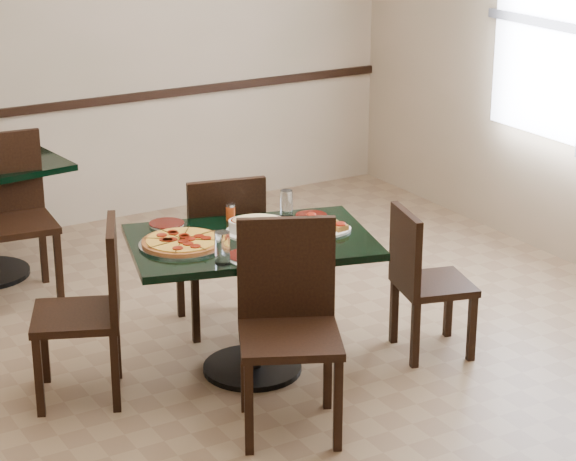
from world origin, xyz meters
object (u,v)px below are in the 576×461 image
chair_right (421,275)px  back_chair_near (10,207)px  pepperoni_pizza (182,242)px  chair_far (222,245)px  bread_basket (285,240)px  bruschetta_platter (325,228)px  chair_left (93,302)px  lasagna_casserole (257,224)px  chair_near (288,313)px  main_table (251,271)px

chair_right → back_chair_near: 2.57m
back_chair_near → pepperoni_pizza: bearing=-70.1°
chair_far → bread_basket: 0.79m
back_chair_near → bruschetta_platter: size_ratio=3.31×
chair_left → back_chair_near: bearing=-159.3°
bread_basket → chair_far: bearing=92.1°
back_chair_near → lasagna_casserole: back_chair_near is taller
chair_right → lasagna_casserole: size_ratio=2.41×
chair_near → chair_left: size_ratio=1.09×
chair_left → back_chair_near: (0.06, 1.54, 0.05)m
bread_basket → back_chair_near: bearing=117.9°
chair_far → back_chair_near: (-0.86, 1.15, 0.04)m
chair_left → bread_basket: chair_left is taller
main_table → bruschetta_platter: (0.38, -0.11, 0.21)m
back_chair_near → chair_left: bearing=-86.7°
chair_left → pepperoni_pizza: (0.47, -0.07, 0.25)m
main_table → chair_near: size_ratio=1.39×
chair_far → bruschetta_platter: size_ratio=3.09×
back_chair_near → lasagna_casserole: 1.84m
lasagna_casserole → bread_basket: 0.27m
chair_left → bruschetta_platter: (1.20, -0.26, 0.26)m
main_table → lasagna_casserole: 0.25m
back_chair_near → lasagna_casserole: (0.83, -1.63, 0.23)m
main_table → chair_near: chair_near is taller
main_table → bruschetta_platter: 0.45m
lasagna_casserole → bread_basket: bearing=-63.2°
main_table → chair_right: (0.90, -0.27, -0.11)m
back_chair_near → pepperoni_pizza: (0.41, -1.60, 0.20)m
chair_near → bruschetta_platter: bearing=68.5°
chair_near → pepperoni_pizza: size_ratio=2.27×
main_table → back_chair_near: 1.85m
chair_near → bread_basket: bearing=87.7°
chair_near → bread_basket: 0.46m
bruschetta_platter → pepperoni_pizza: bearing=167.4°
bruschetta_platter → chair_right: bearing=-14.5°
chair_left → bread_basket: 1.00m
bread_basket → chair_left: bearing=162.3°
chair_far → back_chair_near: size_ratio=0.93×
pepperoni_pizza → bruschetta_platter: (0.73, -0.19, 0.01)m
main_table → back_chair_near: (-0.76, 1.69, 0.00)m
back_chair_near → pepperoni_pizza: size_ratio=2.28×
back_chair_near → chair_right: bearing=-44.2°
chair_right → lasagna_casserole: lasagna_casserole is taller
chair_far → chair_right: size_ratio=1.13×
chair_near → back_chair_near: (-0.65, 2.25, 0.00)m
chair_right → lasagna_casserole: bearing=83.7°
chair_far → lasagna_casserole: 0.55m
main_table → lasagna_casserole: lasagna_casserole is taller
main_table → bruschetta_platter: bearing=-0.9°
chair_right → back_chair_near: back_chair_near is taller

